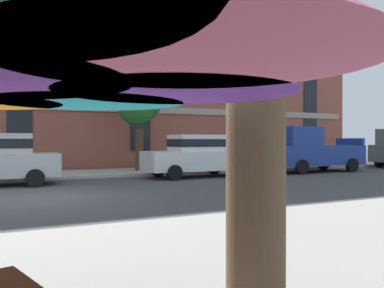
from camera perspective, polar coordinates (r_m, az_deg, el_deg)
The scene contains 6 objects.
ground_plane at distance 11.32m, azimuth -21.46°, elevation -7.34°, with size 120.00×120.00×0.00m, color #424244.
sidewalk_far at distance 18.06m, azimuth -23.20°, elevation -4.24°, with size 56.00×3.60×0.12m, color #B2ADA3.
apartment_building at distance 26.64m, azimuth -24.15°, elevation 10.96°, with size 41.33×12.08×12.80m.
sedan_white at distance 16.68m, azimuth 0.73°, elevation -1.53°, with size 4.40×1.98×1.78m.
pickup_blue at distance 20.25m, azimuth 16.61°, elevation -0.98°, with size 5.10×2.12×2.20m.
street_tree_middle at distance 19.12m, azimuth -7.54°, elevation 5.95°, with size 2.32×2.19×4.45m.
Camera 1 is at (-0.90, -11.18, 1.53)m, focal length 37.07 mm.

